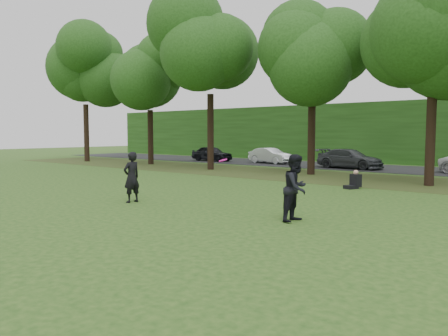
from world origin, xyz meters
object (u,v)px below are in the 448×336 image
(player_left, at_px, (132,177))
(player_right, at_px, (296,188))
(frisbee, at_px, (223,160))
(seated_person, at_px, (354,182))

(player_left, distance_m, player_right, 6.24)
(frisbee, bearing_deg, seated_person, 83.90)
(player_right, height_order, frisbee, player_right)
(player_left, height_order, frisbee, player_left)
(frisbee, bearing_deg, player_left, -170.37)
(player_left, xyz_separation_m, frisbee, (3.68, 0.62, 0.72))
(player_right, bearing_deg, frisbee, 92.38)
(seated_person, bearing_deg, frisbee, -73.99)
(player_left, bearing_deg, seated_person, 154.17)
(player_left, relative_size, player_right, 0.96)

